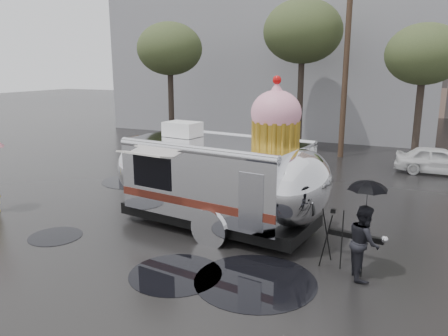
% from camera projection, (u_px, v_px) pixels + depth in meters
% --- Properties ---
extents(ground, '(120.00, 120.00, 0.00)m').
position_uv_depth(ground, '(145.00, 250.00, 11.22)').
color(ground, black).
rests_on(ground, ground).
extents(puddles, '(10.14, 8.66, 0.01)m').
position_uv_depth(puddles, '(178.00, 229.00, 12.59)').
color(puddles, black).
rests_on(puddles, ground).
extents(grey_building, '(22.00, 12.00, 13.00)m').
position_uv_depth(grey_building, '(281.00, 40.00, 32.61)').
color(grey_building, gray).
rests_on(grey_building, ground).
extents(utility_pole, '(1.60, 0.28, 9.00)m').
position_uv_depth(utility_pole, '(346.00, 65.00, 21.56)').
color(utility_pole, '#473323').
rests_on(utility_pole, ground).
extents(tree_left, '(3.64, 3.64, 6.95)m').
position_uv_depth(tree_left, '(170.00, 49.00, 24.30)').
color(tree_left, '#382D26').
rests_on(tree_left, ground).
extents(tree_mid, '(4.20, 4.20, 8.03)m').
position_uv_depth(tree_mid, '(303.00, 32.00, 23.06)').
color(tree_mid, '#382D26').
rests_on(tree_mid, ground).
extents(tree_right, '(3.36, 3.36, 6.42)m').
position_uv_depth(tree_right, '(424.00, 55.00, 19.17)').
color(tree_right, '#382D26').
rests_on(tree_right, ground).
extents(barricade_row, '(4.30, 0.80, 1.00)m').
position_uv_depth(barricade_row, '(166.00, 148.00, 22.16)').
color(barricade_row, '#473323').
rests_on(barricade_row, ground).
extents(airstream_trailer, '(8.23, 3.46, 4.46)m').
position_uv_depth(airstream_trailer, '(221.00, 175.00, 12.43)').
color(airstream_trailer, silver).
rests_on(airstream_trailer, ground).
extents(person_right, '(0.68, 0.90, 1.67)m').
position_uv_depth(person_right, '(364.00, 242.00, 9.59)').
color(person_right, black).
rests_on(person_right, ground).
extents(umbrella_black, '(1.05, 1.05, 2.26)m').
position_uv_depth(umbrella_black, '(367.00, 195.00, 9.34)').
color(umbrella_black, black).
rests_on(umbrella_black, ground).
extents(tripod, '(0.54, 0.58, 1.41)m').
position_uv_depth(tripod, '(332.00, 233.00, 10.18)').
color(tripod, black).
rests_on(tripod, ground).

